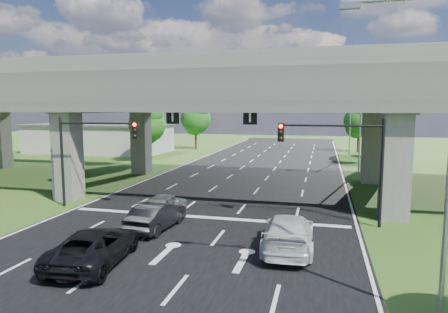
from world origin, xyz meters
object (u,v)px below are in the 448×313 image
at_px(signal_right, 341,151).
at_px(streetlight_beyond, 348,114).
at_px(streetlight_far, 357,115).
at_px(streetlight_near, 437,132).
at_px(car_dark, 157,216).
at_px(car_silver, 164,205).
at_px(signal_left, 90,145).
at_px(car_trailing, 95,246).
at_px(car_white, 288,232).

xyz_separation_m(signal_right, streetlight_beyond, (2.27, 36.06, 1.66)).
bearing_deg(streetlight_beyond, streetlight_far, -90.00).
height_order(signal_right, streetlight_beyond, streetlight_beyond).
distance_m(signal_right, streetlight_far, 20.25).
bearing_deg(streetlight_near, signal_right, 102.88).
bearing_deg(streetlight_far, car_dark, -116.95).
bearing_deg(streetlight_near, car_silver, 144.15).
relative_size(signal_left, car_dark, 1.33).
bearing_deg(streetlight_beyond, car_silver, -108.61).
xyz_separation_m(signal_right, car_trailing, (-10.20, -8.47, -3.41)).
xyz_separation_m(streetlight_far, car_white, (-4.70, -24.83, -5.01)).
distance_m(signal_right, streetlight_near, 10.33).
relative_size(streetlight_beyond, car_silver, 2.35).
bearing_deg(car_silver, signal_right, -173.72).
xyz_separation_m(car_silver, car_trailing, (-0.01, -7.53, 0.02)).
bearing_deg(streetlight_near, streetlight_far, 90.00).
height_order(streetlight_beyond, car_silver, streetlight_beyond).
relative_size(streetlight_near, car_white, 1.80).
xyz_separation_m(streetlight_near, car_trailing, (-12.47, 1.47, -5.07)).
distance_m(signal_left, streetlight_beyond, 40.30).
relative_size(car_dark, car_trailing, 0.84).
distance_m(signal_right, signal_left, 15.65).
height_order(streetlight_near, car_dark, streetlight_near).
distance_m(car_silver, car_trailing, 7.53).
bearing_deg(signal_left, car_white, -19.84).
bearing_deg(streetlight_far, signal_left, -131.78).
bearing_deg(signal_left, car_trailing, -57.23).
bearing_deg(signal_right, signal_left, 180.00).
height_order(streetlight_far, car_silver, streetlight_far).
distance_m(streetlight_beyond, car_white, 41.40).
xyz_separation_m(streetlight_beyond, car_trailing, (-12.47, -44.53, -5.07)).
height_order(streetlight_far, car_white, streetlight_far).
height_order(streetlight_far, car_trailing, streetlight_far).
height_order(signal_right, car_trailing, signal_right).
bearing_deg(car_white, signal_right, -119.00).
bearing_deg(car_white, signal_left, -21.90).
bearing_deg(signal_right, car_white, -116.94).
relative_size(car_silver, car_dark, 0.94).
height_order(streetlight_near, streetlight_beyond, same).
bearing_deg(signal_left, car_dark, -29.02).
bearing_deg(car_trailing, signal_left, -63.58).
xyz_separation_m(signal_left, streetlight_near, (17.92, -9.94, 1.66)).
relative_size(signal_left, streetlight_far, 0.60).
height_order(streetlight_near, car_white, streetlight_near).
relative_size(car_silver, car_trailing, 0.79).
distance_m(streetlight_near, car_white, 8.60).
distance_m(streetlight_beyond, car_silver, 39.37).
xyz_separation_m(signal_right, streetlight_far, (2.27, 20.06, 1.66)).
height_order(streetlight_beyond, car_dark, streetlight_beyond).
relative_size(streetlight_near, streetlight_beyond, 1.00).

